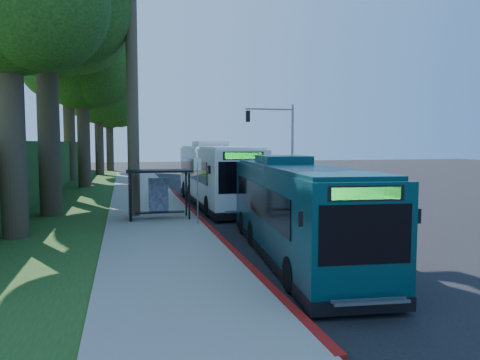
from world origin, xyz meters
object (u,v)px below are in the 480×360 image
object	(u,v)px
pickup	(246,183)
teal_bus	(295,208)
white_bus	(216,174)
bus_shelter	(154,185)

from	to	relation	value
pickup	teal_bus	bearing A→B (deg)	-115.55
white_bus	teal_bus	xyz separation A→B (m)	(0.06, -13.73, -0.27)
white_bus	pickup	bearing A→B (deg)	60.64
bus_shelter	white_bus	size ratio (longest dim) A/B	0.24
bus_shelter	pickup	bearing A→B (deg)	56.32
bus_shelter	white_bus	bearing A→B (deg)	50.98
pickup	white_bus	bearing A→B (deg)	-134.46
bus_shelter	pickup	size ratio (longest dim) A/B	0.59
teal_bus	white_bus	bearing A→B (deg)	95.69
white_bus	teal_bus	world-z (taller)	white_bus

